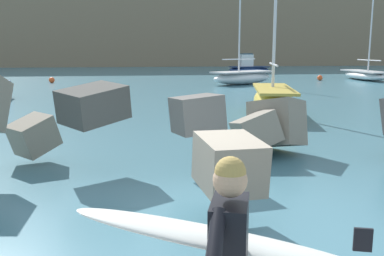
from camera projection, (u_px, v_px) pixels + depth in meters
The scene contains 9 objects.
ground_plane at pixel (217, 223), 6.60m from camera, with size 400.00×400.00×0.00m, color #42707F.
breakwater_jetty at pixel (30, 134), 7.84m from camera, with size 29.62×6.61×2.31m.
boat_near_left at pixel (365, 75), 35.96m from camera, with size 1.88×5.91×7.76m.
boat_near_centre at pixel (243, 77), 31.71m from camera, with size 5.59×4.27×8.36m.
boat_mid_left at pixel (248, 67), 45.98m from camera, with size 4.45×1.89×2.08m.
boat_mid_right at pixel (273, 100), 17.01m from camera, with size 2.53×5.12×8.21m.
mooring_buoy_inner at pixel (320, 78), 35.48m from camera, with size 0.44×0.44×0.44m.
mooring_buoy_middle at pixel (52, 80), 33.00m from camera, with size 0.44×0.44×0.44m.
headland_bluff at pixel (242, 14), 83.54m from camera, with size 107.17×44.67×18.20m.
Camera 1 is at (-1.17, -6.13, 2.64)m, focal length 40.27 mm.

